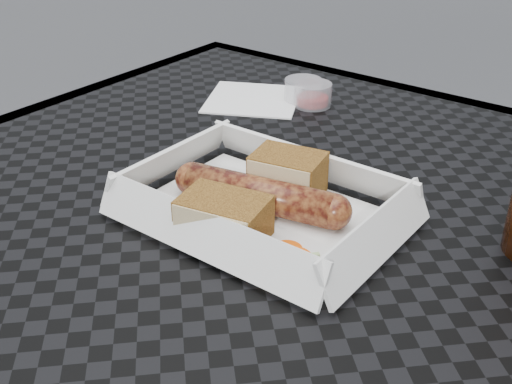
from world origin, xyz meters
The scene contains 9 objects.
patio_table centered at (0.00, 0.00, 0.67)m, with size 0.80×0.80×0.74m.
food_tray centered at (0.01, -0.02, 0.75)m, with size 0.22×0.15×0.00m, color white.
bratwurst centered at (0.01, -0.02, 0.77)m, with size 0.17×0.06×0.03m.
bread_near centered at (0.01, 0.03, 0.77)m, with size 0.07×0.05×0.04m, color brown.
bread_far centered at (0.01, -0.07, 0.77)m, with size 0.07×0.05×0.04m, color brown.
veg_garnish centered at (0.08, -0.07, 0.75)m, with size 0.03×0.03×0.00m.
napkin centered at (-0.18, 0.22, 0.75)m, with size 0.12×0.12×0.00m, color white.
condiment_cup_sauce centered at (-0.10, 0.25, 0.76)m, with size 0.05×0.05×0.03m, color maroon.
condiment_cup_empty centered at (-0.12, 0.25, 0.76)m, with size 0.05×0.05×0.03m, color silver.
Camera 1 is at (0.32, -0.43, 1.06)m, focal length 45.00 mm.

